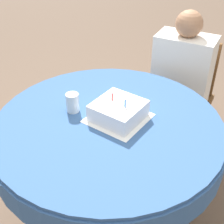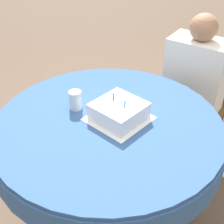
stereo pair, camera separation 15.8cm
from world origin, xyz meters
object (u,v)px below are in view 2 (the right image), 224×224
at_px(person, 194,80).
at_px(birthday_cake, 119,111).
at_px(drinking_glass, 75,100).
at_px(chair, 194,99).

distance_m(person, birthday_cake, 0.79).
relative_size(person, drinking_glass, 10.94).
bearing_deg(birthday_cake, drinking_glass, -160.24).
bearing_deg(chair, person, -90.00).
bearing_deg(drinking_glass, person, 74.45).
relative_size(chair, drinking_glass, 8.43).
distance_m(chair, drinking_glass, 1.04).
bearing_deg(drinking_glass, birthday_cake, 19.76).
xyz_separation_m(chair, person, (0.01, -0.09, 0.20)).
bearing_deg(drinking_glass, chair, 76.65).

